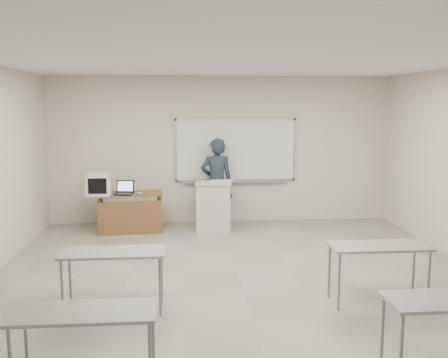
{
  "coord_description": "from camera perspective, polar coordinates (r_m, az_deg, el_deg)",
  "views": [
    {
      "loc": [
        -0.76,
        -6.21,
        2.42
      ],
      "look_at": [
        -0.08,
        2.2,
        1.16
      ],
      "focal_mm": 40.0,
      "sensor_mm": 36.0,
      "label": 1
    }
  ],
  "objects": [
    {
      "name": "keyboard",
      "position": [
        9.63,
        -0.33,
        -0.2
      ],
      "size": [
        0.47,
        0.19,
        0.03
      ],
      "primitive_type": "cube",
      "rotation": [
        0.0,
        0.0,
        0.07
      ],
      "color": "beige",
      "rests_on": "podium"
    },
    {
      "name": "student_desks",
      "position": [
        5.22,
        4.09,
        -11.12
      ],
      "size": [
        4.4,
        2.2,
        0.73
      ],
      "color": "gray",
      "rests_on": "floor"
    },
    {
      "name": "crt_monitor",
      "position": [
        9.63,
        -14.06,
        -0.56
      ],
      "size": [
        0.44,
        0.49,
        0.42
      ],
      "rotation": [
        0.0,
        0.0,
        0.01
      ],
      "color": "beige",
      "rests_on": "instructor_desk"
    },
    {
      "name": "laptop",
      "position": [
        9.59,
        -11.38,
        -1.36
      ],
      "size": [
        0.34,
        0.31,
        0.25
      ],
      "rotation": [
        0.0,
        0.0,
        -0.14
      ],
      "color": "black",
      "rests_on": "instructor_desk"
    },
    {
      "name": "floor",
      "position": [
        6.71,
        2.25,
        -12.71
      ],
      "size": [
        7.0,
        8.0,
        0.01
      ],
      "primitive_type": "cube",
      "color": "gray",
      "rests_on": "ground"
    },
    {
      "name": "presenter",
      "position": [
        10.05,
        -0.84,
        -0.33
      ],
      "size": [
        0.66,
        0.45,
        1.76
      ],
      "primitive_type": "imported",
      "rotation": [
        0.0,
        0.0,
        3.19
      ],
      "color": "black",
      "rests_on": "floor"
    },
    {
      "name": "podium",
      "position": [
        9.62,
        -1.19,
        -3.15
      ],
      "size": [
        0.68,
        0.5,
        0.95
      ],
      "rotation": [
        0.0,
        0.0,
        -0.1
      ],
      "color": "#B8B5B0",
      "rests_on": "floor"
    },
    {
      "name": "whiteboard",
      "position": [
        10.27,
        1.33,
        3.24
      ],
      "size": [
        2.48,
        0.1,
        1.31
      ],
      "color": "white",
      "rests_on": "floor"
    },
    {
      "name": "mouse",
      "position": [
        9.49,
        -9.63,
        -1.64
      ],
      "size": [
        0.12,
        0.1,
        0.04
      ],
      "primitive_type": "ellipsoid",
      "rotation": [
        0.0,
        0.0,
        -0.31
      ],
      "color": "#A8A9B0",
      "rests_on": "instructor_desk"
    },
    {
      "name": "instructor_desk",
      "position": [
        9.65,
        -10.73,
        -3.07
      ],
      "size": [
        1.23,
        0.62,
        0.75
      ],
      "rotation": [
        0.0,
        0.0,
        0.09
      ],
      "color": "brown",
      "rests_on": "floor"
    }
  ]
}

